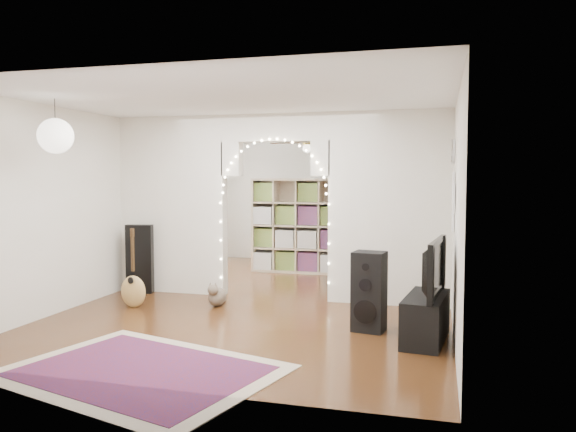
% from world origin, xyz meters
% --- Properties ---
extents(floor, '(7.50, 7.50, 0.00)m').
position_xyz_m(floor, '(0.00, 0.00, 0.00)').
color(floor, black).
rests_on(floor, ground).
extents(ceiling, '(5.00, 7.50, 0.02)m').
position_xyz_m(ceiling, '(0.00, 0.00, 2.70)').
color(ceiling, white).
rests_on(ceiling, wall_back).
extents(wall_back, '(5.00, 0.02, 2.70)m').
position_xyz_m(wall_back, '(0.00, 3.75, 1.35)').
color(wall_back, silver).
rests_on(wall_back, floor).
extents(wall_front, '(5.00, 0.02, 2.70)m').
position_xyz_m(wall_front, '(0.00, -3.75, 1.35)').
color(wall_front, silver).
rests_on(wall_front, floor).
extents(wall_left, '(0.02, 7.50, 2.70)m').
position_xyz_m(wall_left, '(-2.50, 0.00, 1.35)').
color(wall_left, silver).
rests_on(wall_left, floor).
extents(wall_right, '(0.02, 7.50, 2.70)m').
position_xyz_m(wall_right, '(2.50, 0.00, 1.35)').
color(wall_right, silver).
rests_on(wall_right, floor).
extents(divider_wall, '(5.00, 0.20, 2.70)m').
position_xyz_m(divider_wall, '(0.00, 0.00, 1.42)').
color(divider_wall, silver).
rests_on(divider_wall, floor).
extents(fairy_lights, '(1.64, 0.04, 1.60)m').
position_xyz_m(fairy_lights, '(0.00, -0.13, 1.55)').
color(fairy_lights, '#FFEABF').
rests_on(fairy_lights, divider_wall).
extents(window, '(0.04, 1.20, 1.40)m').
position_xyz_m(window, '(-2.47, 1.80, 1.50)').
color(window, white).
rests_on(window, wall_left).
extents(wall_clock, '(0.03, 0.31, 0.31)m').
position_xyz_m(wall_clock, '(2.48, -0.60, 2.10)').
color(wall_clock, white).
rests_on(wall_clock, wall_right).
extents(picture_frames, '(0.02, 0.50, 0.70)m').
position_xyz_m(picture_frames, '(2.48, -1.00, 1.50)').
color(picture_frames, white).
rests_on(picture_frames, wall_right).
extents(paper_lantern, '(0.40, 0.40, 0.40)m').
position_xyz_m(paper_lantern, '(-1.90, -2.40, 2.25)').
color(paper_lantern, white).
rests_on(paper_lantern, ceiling).
extents(ceiling_fan, '(1.10, 1.10, 0.30)m').
position_xyz_m(ceiling_fan, '(0.00, 2.00, 2.40)').
color(ceiling_fan, '#AE933A').
rests_on(ceiling_fan, ceiling).
extents(area_rug, '(2.79, 2.38, 0.02)m').
position_xyz_m(area_rug, '(-0.30, -3.40, 0.01)').
color(area_rug, maroon).
rests_on(area_rug, floor).
extents(guitar_case, '(0.42, 0.20, 1.06)m').
position_xyz_m(guitar_case, '(-2.11, -0.25, 0.53)').
color(guitar_case, black).
rests_on(guitar_case, floor).
extents(acoustic_guitar, '(0.39, 0.24, 0.92)m').
position_xyz_m(acoustic_guitar, '(-1.70, -1.15, 0.40)').
color(acoustic_guitar, '#B59148').
rests_on(acoustic_guitar, floor).
extents(tabby_cat, '(0.24, 0.54, 0.36)m').
position_xyz_m(tabby_cat, '(-0.63, -0.77, 0.15)').
color(tabby_cat, brown).
rests_on(tabby_cat, floor).
extents(floor_speaker, '(0.40, 0.37, 0.92)m').
position_xyz_m(floor_speaker, '(1.55, -1.46, 0.46)').
color(floor_speaker, black).
rests_on(floor_speaker, floor).
extents(media_console, '(0.52, 1.04, 0.50)m').
position_xyz_m(media_console, '(2.20, -1.71, 0.25)').
color(media_console, black).
rests_on(media_console, floor).
extents(tv, '(0.27, 1.08, 0.62)m').
position_xyz_m(tv, '(2.20, -1.71, 0.81)').
color(tv, black).
rests_on(tv, media_console).
extents(bookcase, '(1.72, 0.45, 1.76)m').
position_xyz_m(bookcase, '(-0.22, 2.24, 0.88)').
color(bookcase, tan).
rests_on(bookcase, floor).
extents(dining_table, '(1.24, 0.85, 0.76)m').
position_xyz_m(dining_table, '(-0.48, 3.50, 0.68)').
color(dining_table, olive).
rests_on(dining_table, floor).
extents(flower_vase, '(0.19, 0.19, 0.19)m').
position_xyz_m(flower_vase, '(-0.48, 3.50, 0.85)').
color(flower_vase, silver).
rests_on(flower_vase, dining_table).
extents(dining_chair_left, '(0.69, 0.70, 0.51)m').
position_xyz_m(dining_chair_left, '(-0.88, 2.45, 0.25)').
color(dining_chair_left, '#4B4225').
rests_on(dining_chair_left, floor).
extents(dining_chair_right, '(0.71, 0.72, 0.50)m').
position_xyz_m(dining_chair_right, '(-0.49, 2.80, 0.25)').
color(dining_chair_right, '#4B4225').
rests_on(dining_chair_right, floor).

